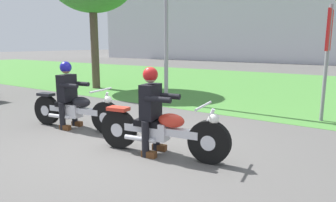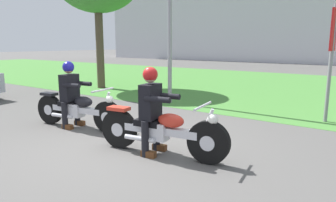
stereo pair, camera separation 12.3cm
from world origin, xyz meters
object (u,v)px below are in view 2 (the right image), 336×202
rider_lead (152,104)px  motorcycle_follow (77,110)px  rider_follow (70,89)px  sign_banner (332,45)px  motorcycle_lead (161,131)px

rider_lead → motorcycle_follow: size_ratio=0.63×
motorcycle_follow → rider_lead: bearing=-16.0°
motorcycle_follow → rider_follow: 0.46m
rider_lead → motorcycle_follow: bearing=164.0°
rider_lead → rider_follow: bearing=165.0°
rider_follow → sign_banner: sign_banner is taller
motorcycle_follow → sign_banner: 5.68m
rider_lead → sign_banner: size_ratio=0.54×
motorcycle_follow → sign_banner: bearing=32.5°
motorcycle_lead → rider_follow: rider_follow is taller
motorcycle_lead → rider_follow: size_ratio=1.61×
motorcycle_lead → rider_lead: size_ratio=1.60×
rider_lead → sign_banner: bearing=55.2°
rider_follow → sign_banner: size_ratio=0.54×
rider_follow → sign_banner: bearing=31.6°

